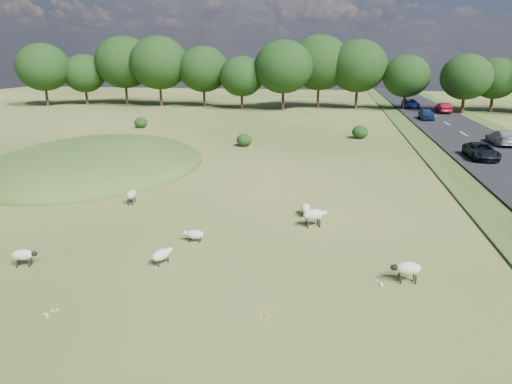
% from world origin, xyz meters
% --- Properties ---
extents(ground, '(160.00, 160.00, 0.00)m').
position_xyz_m(ground, '(0.00, 20.00, 0.00)').
color(ground, '#344B17').
rests_on(ground, ground).
extents(mound, '(16.00, 20.00, 4.00)m').
position_xyz_m(mound, '(-12.00, 12.00, 0.00)').
color(mound, '#33561E').
rests_on(mound, ground).
extents(road, '(8.00, 150.00, 0.25)m').
position_xyz_m(road, '(20.00, 30.00, 0.12)').
color(road, black).
rests_on(road, ground).
extents(treeline, '(96.28, 14.66, 11.70)m').
position_xyz_m(treeline, '(-1.06, 55.44, 6.57)').
color(treeline, black).
rests_on(treeline, ground).
extents(shrubs, '(27.25, 10.78, 1.37)m').
position_xyz_m(shrubs, '(-2.35, 27.76, 0.64)').
color(shrubs, black).
rests_on(shrubs, ground).
extents(sheep_0, '(0.57, 1.17, 0.66)m').
position_xyz_m(sheep_0, '(4.82, 3.34, 0.42)').
color(sheep_0, '#BFB39F').
rests_on(sheep_0, ground).
extents(sheep_1, '(1.35, 0.94, 0.94)m').
position_xyz_m(sheep_1, '(5.36, 1.70, 0.66)').
color(sheep_1, '#BFB39F').
rests_on(sheep_1, ground).
extents(sheep_2, '(1.20, 0.65, 0.84)m').
position_xyz_m(sheep_2, '(9.14, -3.66, 0.59)').
color(sheep_2, '#BFB39F').
rests_on(sheep_2, ground).
extents(sheep_3, '(0.83, 1.15, 0.64)m').
position_xyz_m(sheep_3, '(-0.66, -3.65, 0.40)').
color(sheep_3, '#BFB39F').
rests_on(sheep_3, ground).
extents(sheep_4, '(0.61, 1.14, 0.80)m').
position_xyz_m(sheep_4, '(-5.33, 3.70, 0.56)').
color(sheep_4, '#BFB39F').
rests_on(sheep_4, ground).
extents(sheep_5, '(1.01, 0.45, 0.59)m').
position_xyz_m(sheep_5, '(-0.03, -1.18, 0.37)').
color(sheep_5, '#BFB39F').
rests_on(sheep_5, ground).
extents(sheep_6, '(1.07, 0.63, 0.74)m').
position_xyz_m(sheep_6, '(-6.13, -4.87, 0.52)').
color(sheep_6, '#BFB39F').
rests_on(sheep_6, ground).
extents(car_0, '(1.89, 4.66, 1.35)m').
position_xyz_m(car_0, '(21.90, 26.11, 0.93)').
color(car_0, '#A4A6AC').
rests_on(car_0, road).
extents(car_2, '(1.68, 4.18, 1.43)m').
position_xyz_m(car_2, '(18.10, 43.52, 0.96)').
color(car_2, navy).
rests_on(car_2, road).
extents(car_3, '(1.55, 4.44, 1.46)m').
position_xyz_m(car_3, '(21.90, 51.42, 0.98)').
color(car_3, maroon).
rests_on(car_3, road).
extents(car_4, '(2.32, 5.02, 1.40)m').
position_xyz_m(car_4, '(18.10, 57.46, 0.95)').
color(car_4, navy).
rests_on(car_4, road).
extents(car_5, '(2.07, 4.49, 1.25)m').
position_xyz_m(car_5, '(18.10, 19.07, 0.87)').
color(car_5, black).
rests_on(car_5, road).
extents(car_7, '(2.16, 5.31, 1.54)m').
position_xyz_m(car_7, '(21.90, 90.20, 1.02)').
color(car_7, navy).
rests_on(car_7, road).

